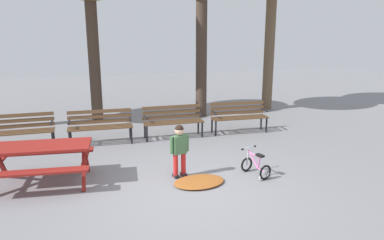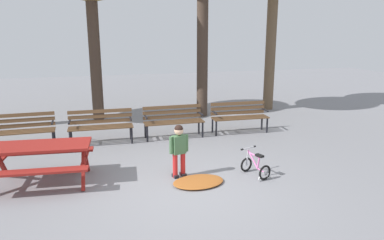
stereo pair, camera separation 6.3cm
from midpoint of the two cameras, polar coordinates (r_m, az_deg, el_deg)
name	(u,v)px [view 1 (the left image)]	position (r m, az deg, el deg)	size (l,w,h in m)	color
ground	(187,190)	(6.70, -1.09, -10.94)	(36.00, 36.00, 0.00)	gray
picnic_table	(41,154)	(7.30, -22.98, -4.96)	(1.92, 1.50, 0.79)	maroon
park_bench_far_left	(19,128)	(9.73, -25.71, -1.20)	(1.61, 0.48, 0.85)	brown
park_bench_left	(100,124)	(9.49, -14.43, -0.58)	(1.61, 0.51, 0.85)	brown
park_bench_right	(173,119)	(9.73, -3.22, 0.20)	(1.60, 0.47, 0.85)	brown
park_bench_far_right	(239,114)	(10.30, 7.18, 0.88)	(1.62, 0.53, 0.85)	brown
child_standing	(179,147)	(7.05, -2.25, -4.22)	(0.40, 0.21, 1.06)	red
kids_bicycle	(256,166)	(7.35, 9.80, -7.16)	(0.50, 0.63, 0.54)	black
leaf_pile	(199,182)	(6.95, 0.86, -9.68)	(0.99, 0.69, 0.07)	#9E5623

